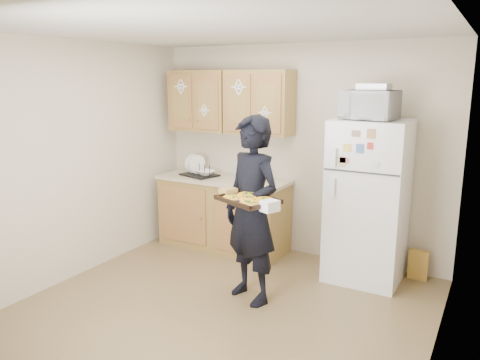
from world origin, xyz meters
name	(u,v)px	position (x,y,z in m)	size (l,w,h in m)	color
floor	(219,312)	(0.00, 0.00, 0.00)	(3.60, 3.60, 0.00)	brown
ceiling	(216,28)	(0.00, 0.00, 2.50)	(3.60, 3.60, 0.00)	silver
wall_back	(298,152)	(0.00, 1.80, 1.25)	(3.60, 0.04, 2.50)	beige
wall_front	(39,242)	(0.00, -1.80, 1.25)	(3.60, 0.04, 2.50)	beige
wall_left	(72,162)	(-1.80, 0.00, 1.25)	(0.04, 3.60, 2.50)	beige
wall_right	(442,208)	(1.80, 0.00, 1.25)	(0.04, 3.60, 2.50)	beige
refrigerator	(368,201)	(0.95, 1.43, 0.85)	(0.75, 0.70, 1.70)	white
base_cabinet	(224,214)	(-0.85, 1.48, 0.43)	(1.60, 0.60, 0.86)	olive
countertop	(223,179)	(-0.85, 1.48, 0.88)	(1.64, 0.64, 0.04)	#B4A98A
upper_cab_left	(201,101)	(-1.25, 1.61, 1.83)	(0.80, 0.33, 0.75)	olive
upper_cab_right	(259,103)	(-0.43, 1.61, 1.83)	(0.80, 0.33, 0.75)	olive
cereal_box	(418,265)	(1.47, 1.67, 0.16)	(0.20, 0.07, 0.32)	gold
person	(252,211)	(0.12, 0.39, 0.89)	(0.65, 0.43, 1.78)	black
baking_tray	(248,200)	(0.24, 0.12, 1.07)	(0.50, 0.37, 0.04)	black
pizza_front_left	(232,197)	(0.10, 0.08, 1.09)	(0.17, 0.17, 0.02)	yellow
pizza_front_right	(249,203)	(0.31, -0.01, 1.09)	(0.17, 0.17, 0.02)	yellow
pizza_back_left	(247,194)	(0.16, 0.24, 1.09)	(0.17, 0.17, 0.02)	yellow
pizza_back_right	(264,199)	(0.38, 0.15, 1.09)	(0.17, 0.17, 0.02)	yellow
pizza_center	(248,198)	(0.24, 0.12, 1.09)	(0.17, 0.17, 0.02)	yellow
microwave	(369,105)	(0.92, 1.38, 1.85)	(0.53, 0.36, 0.29)	white
foil_pan	(374,87)	(0.95, 1.41, 2.02)	(0.30, 0.21, 0.06)	#B6B5BC
dish_rack	(199,169)	(-1.18, 1.45, 0.99)	(0.44, 0.33, 0.17)	black
bowl	(206,173)	(-1.08, 1.45, 0.95)	(0.22, 0.22, 0.05)	white
soap_bottle	(258,177)	(-0.32, 1.39, 0.99)	(0.08, 0.08, 0.18)	white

